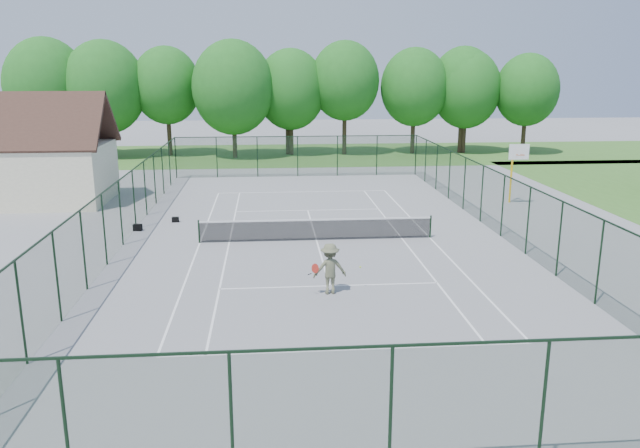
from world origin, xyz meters
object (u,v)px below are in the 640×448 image
at_px(basketball_goal, 516,162).
at_px(tennis_player, 330,269).
at_px(sports_bag_a, 138,227).
at_px(tennis_net, 316,229).

relative_size(basketball_goal, tennis_player, 1.75).
height_order(basketball_goal, sports_bag_a, basketball_goal).
distance_m(basketball_goal, tennis_player, 18.97).
height_order(basketball_goal, tennis_player, basketball_goal).
relative_size(tennis_net, sports_bag_a, 26.34).
bearing_deg(basketball_goal, tennis_player, -131.21).
relative_size(basketball_goal, sports_bag_a, 8.68).
distance_m(tennis_net, sports_bag_a, 9.19).
relative_size(tennis_net, tennis_player, 5.32).
height_order(tennis_net, sports_bag_a, tennis_net).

